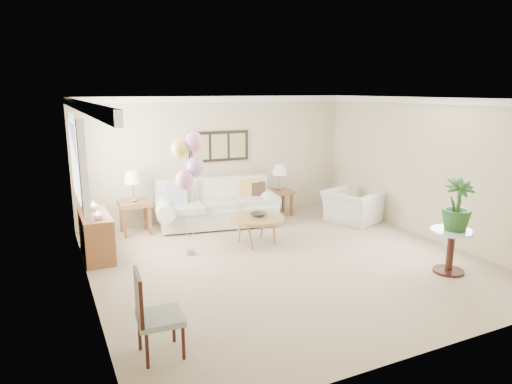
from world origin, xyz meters
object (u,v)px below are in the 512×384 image
(sofa, at_px, (217,207))
(balloon_cluster, at_px, (189,160))
(armchair, at_px, (352,207))
(coffee_table, at_px, (257,219))
(accent_chair, at_px, (153,313))

(sofa, bearing_deg, balloon_cluster, -125.37)
(balloon_cluster, bearing_deg, armchair, 6.14)
(balloon_cluster, bearing_deg, coffee_table, 0.41)
(sofa, bearing_deg, accent_chair, -118.56)
(sofa, distance_m, armchair, 2.81)
(coffee_table, bearing_deg, sofa, 98.68)
(armchair, distance_m, accent_chair, 5.83)
(coffee_table, xyz_separation_m, balloon_cluster, (-1.23, -0.01, 1.15))
(coffee_table, relative_size, balloon_cluster, 0.48)
(armchair, distance_m, balloon_cluster, 3.86)
(sofa, height_order, armchair, sofa)
(coffee_table, xyz_separation_m, accent_chair, (-2.51, -2.78, 0.03))
(accent_chair, distance_m, balloon_cluster, 3.25)
(sofa, xyz_separation_m, accent_chair, (-2.29, -4.21, 0.12))
(accent_chair, bearing_deg, armchair, 32.87)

